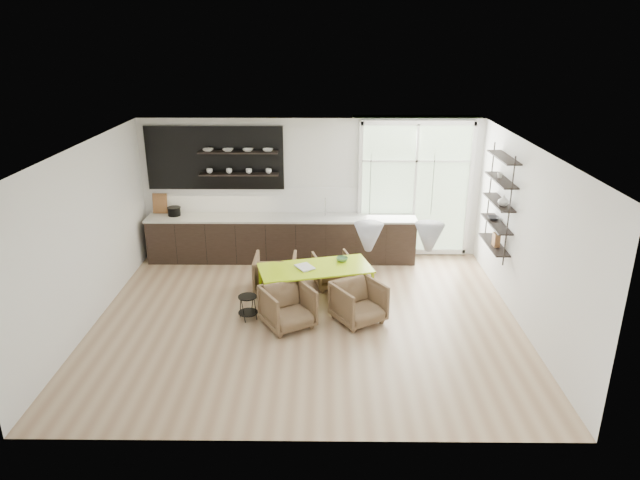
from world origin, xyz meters
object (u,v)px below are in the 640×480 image
Objects in this scene: dining_table at (315,270)px; wire_stool at (248,304)px; armchair_back_right at (332,270)px; armchair_front_left at (288,307)px; armchair_back_left at (275,273)px; armchair_front_right at (359,302)px.

dining_table is 4.97× the size of wire_stool.
armchair_back_right is at bearing 43.46° from wire_stool.
armchair_front_left is (-0.43, -0.80, -0.31)m from dining_table.
armchair_front_left reaches higher than wire_stool.
armchair_front_left is 1.82× the size of wire_stool.
armchair_back_left is 1.15m from wire_stool.
armchair_back_right is at bearing 74.59° from armchair_front_right.
dining_table is at bearing 107.18° from armchair_front_right.
dining_table is 3.03× the size of armchair_back_right.
armchair_back_left is 1.08m from armchair_back_right.
armchair_back_right reaches higher than wire_stool.
armchair_front_right reaches higher than armchair_back_right.
armchair_front_right is 1.81× the size of wire_stool.
armchair_front_right is (0.72, -0.62, -0.31)m from dining_table.
armchair_front_right is at bearing 142.28° from armchair_back_left.
dining_table is at bearing 54.89° from armchair_back_right.
armchair_front_right is at bearing -55.19° from dining_table.
armchair_back_left is 1.86m from armchair_front_right.
dining_table is 1.31m from wire_stool.
dining_table is at bearing 145.27° from armchair_back_left.
wire_stool is at bearing 146.09° from armchair_front_right.
armchair_back_left reaches higher than dining_table.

